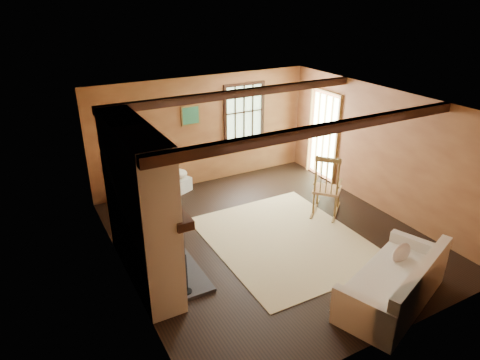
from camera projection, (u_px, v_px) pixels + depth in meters
ground at (269, 237)px, 7.61m from camera, size 5.50×5.50×0.00m
room_envelope at (275, 144)px, 7.24m from camera, size 5.02×5.52×2.44m
fireplace at (141, 211)px, 6.19m from camera, size 1.02×2.30×2.40m
rug at (285, 239)px, 7.54m from camera, size 2.50×3.00×0.01m
rocking_chair at (327, 189)px, 8.25m from camera, size 0.97×0.93×1.22m
sofa at (396, 286)px, 5.92m from camera, size 2.10×1.47×0.78m
firewood_pile at (128, 196)px, 8.84m from camera, size 0.69×0.13×0.25m
laundry_basket at (178, 185)px, 9.26m from camera, size 0.61×0.55×0.30m
basket_pillow at (177, 174)px, 9.15m from camera, size 0.44×0.36×0.21m
armchair at (142, 191)px, 8.38m from camera, size 1.21×1.20×0.82m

